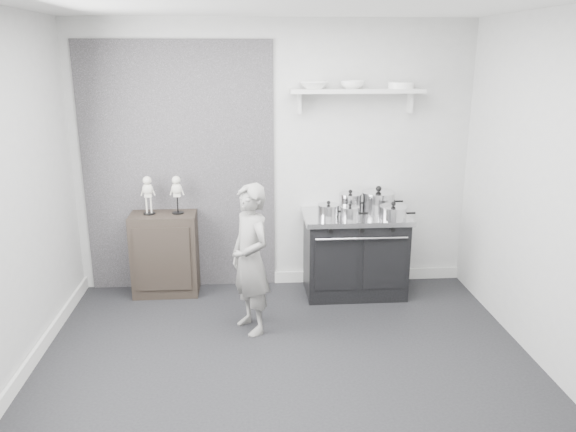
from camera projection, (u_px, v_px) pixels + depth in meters
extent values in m
plane|color=black|center=(287.00, 373.00, 4.32)|extent=(4.00, 4.00, 0.00)
cube|color=#B2B2B0|center=(274.00, 158.00, 5.67)|extent=(4.00, 0.02, 2.70)
cube|color=#B2B2B0|center=(319.00, 321.00, 2.22)|extent=(4.00, 0.02, 2.70)
cube|color=#B2B2B0|center=(560.00, 199.00, 4.08)|extent=(0.02, 3.60, 2.70)
cube|color=black|center=(179.00, 169.00, 5.61)|extent=(1.90, 0.02, 2.50)
cube|color=silver|center=(367.00, 275.00, 6.08)|extent=(2.00, 0.03, 0.12)
cube|color=silver|center=(21.00, 377.00, 4.16)|extent=(0.03, 3.60, 0.12)
cube|color=silver|center=(357.00, 91.00, 5.41)|extent=(1.30, 0.26, 0.04)
cube|color=silver|center=(299.00, 103.00, 5.47)|extent=(0.03, 0.12, 0.20)
cube|color=silver|center=(410.00, 102.00, 5.55)|extent=(0.03, 0.12, 0.20)
cube|color=black|center=(354.00, 256.00, 5.68)|extent=(0.98, 0.59, 0.79)
cube|color=silver|center=(356.00, 216.00, 5.57)|extent=(1.04, 0.63, 0.05)
cube|color=black|center=(336.00, 265.00, 5.38)|extent=(0.41, 0.02, 0.51)
cube|color=black|center=(384.00, 264.00, 5.41)|extent=(0.41, 0.02, 0.51)
cylinder|color=silver|center=(362.00, 239.00, 5.29)|extent=(0.88, 0.02, 0.02)
cylinder|color=black|center=(331.00, 231.00, 5.26)|extent=(0.04, 0.03, 0.04)
cylinder|color=black|center=(362.00, 230.00, 5.28)|extent=(0.04, 0.03, 0.04)
cylinder|color=black|center=(393.00, 229.00, 5.30)|extent=(0.04, 0.03, 0.04)
cube|color=black|center=(165.00, 254.00, 5.66)|extent=(0.65, 0.38, 0.84)
imported|color=gray|center=(251.00, 259.00, 4.82)|extent=(0.51, 0.58, 1.33)
cylinder|color=silver|center=(328.00, 212.00, 5.42)|extent=(0.21, 0.21, 0.12)
cylinder|color=silver|center=(329.00, 205.00, 5.40)|extent=(0.21, 0.21, 0.01)
sphere|color=black|center=(329.00, 203.00, 5.40)|extent=(0.04, 0.04, 0.04)
cylinder|color=black|center=(343.00, 212.00, 5.43)|extent=(0.10, 0.02, 0.02)
cylinder|color=silver|center=(350.00, 203.00, 5.63)|extent=(0.22, 0.22, 0.17)
cylinder|color=silver|center=(350.00, 194.00, 5.60)|extent=(0.23, 0.23, 0.02)
sphere|color=black|center=(350.00, 192.00, 5.59)|extent=(0.04, 0.04, 0.04)
cylinder|color=black|center=(365.00, 203.00, 5.64)|extent=(0.10, 0.02, 0.02)
cylinder|color=silver|center=(378.00, 202.00, 5.67)|extent=(0.33, 0.33, 0.18)
cylinder|color=silver|center=(378.00, 192.00, 5.64)|extent=(0.34, 0.34, 0.02)
sphere|color=black|center=(379.00, 189.00, 5.63)|extent=(0.06, 0.06, 0.06)
cylinder|color=black|center=(398.00, 201.00, 5.69)|extent=(0.10, 0.02, 0.02)
cylinder|color=silver|center=(393.00, 213.00, 5.37)|extent=(0.26, 0.26, 0.12)
cylinder|color=silver|center=(393.00, 207.00, 5.35)|extent=(0.26, 0.26, 0.01)
sphere|color=black|center=(393.00, 204.00, 5.35)|extent=(0.05, 0.05, 0.05)
cylinder|color=black|center=(410.00, 213.00, 5.38)|extent=(0.10, 0.02, 0.02)
cylinder|color=silver|center=(350.00, 214.00, 5.37)|extent=(0.18, 0.18, 0.11)
cylinder|color=silver|center=(350.00, 207.00, 5.36)|extent=(0.19, 0.19, 0.01)
sphere|color=black|center=(350.00, 205.00, 5.35)|extent=(0.03, 0.03, 0.03)
cylinder|color=black|center=(363.00, 213.00, 5.38)|extent=(0.10, 0.02, 0.02)
imported|color=white|center=(314.00, 85.00, 5.37)|extent=(0.28, 0.28, 0.07)
imported|color=white|center=(352.00, 85.00, 5.39)|extent=(0.23, 0.23, 0.07)
cylinder|color=white|center=(401.00, 85.00, 5.43)|extent=(0.25, 0.25, 0.06)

